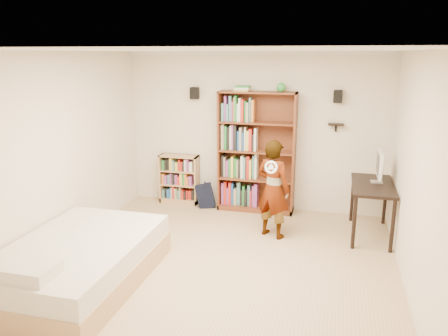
# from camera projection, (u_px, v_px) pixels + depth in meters

# --- Properties ---
(ground) EXTENTS (4.50, 5.00, 0.01)m
(ground) POSITION_uv_depth(u_px,v_px,m) (217.00, 270.00, 5.53)
(ground) COLOR tan
(ground) RESTS_ON ground
(room_shell) EXTENTS (4.52, 5.02, 2.71)m
(room_shell) POSITION_uv_depth(u_px,v_px,m) (216.00, 133.00, 5.08)
(room_shell) COLOR beige
(room_shell) RESTS_ON ground
(crown_molding) EXTENTS (4.50, 5.00, 0.06)m
(crown_molding) POSITION_uv_depth(u_px,v_px,m) (215.00, 53.00, 4.85)
(crown_molding) COLOR silver
(crown_molding) RESTS_ON room_shell
(speaker_left) EXTENTS (0.14, 0.12, 0.20)m
(speaker_left) POSITION_uv_depth(u_px,v_px,m) (195.00, 93.00, 7.52)
(speaker_left) COLOR black
(speaker_left) RESTS_ON room_shell
(speaker_right) EXTENTS (0.14, 0.12, 0.20)m
(speaker_right) POSITION_uv_depth(u_px,v_px,m) (338.00, 96.00, 6.94)
(speaker_right) COLOR black
(speaker_right) RESTS_ON room_shell
(wall_shelf) EXTENTS (0.25, 0.16, 0.02)m
(wall_shelf) POSITION_uv_depth(u_px,v_px,m) (336.00, 124.00, 7.07)
(wall_shelf) COLOR black
(wall_shelf) RESTS_ON room_shell
(tall_bookshelf) EXTENTS (1.30, 0.38, 2.06)m
(tall_bookshelf) POSITION_uv_depth(u_px,v_px,m) (257.00, 153.00, 7.42)
(tall_bookshelf) COLOR brown
(tall_bookshelf) RESTS_ON ground
(low_bookshelf) EXTENTS (0.71, 0.27, 0.89)m
(low_bookshelf) POSITION_uv_depth(u_px,v_px,m) (179.00, 179.00, 7.96)
(low_bookshelf) COLOR tan
(low_bookshelf) RESTS_ON ground
(computer_desk) EXTENTS (0.59, 1.18, 0.81)m
(computer_desk) POSITION_uv_depth(u_px,v_px,m) (371.00, 210.00, 6.50)
(computer_desk) COLOR black
(computer_desk) RESTS_ON ground
(imac) EXTENTS (0.15, 0.48, 0.47)m
(imac) POSITION_uv_depth(u_px,v_px,m) (378.00, 167.00, 6.42)
(imac) COLOR white
(imac) RESTS_ON computer_desk
(daybed) EXTENTS (1.45, 2.23, 0.66)m
(daybed) POSITION_uv_depth(u_px,v_px,m) (78.00, 257.00, 5.15)
(daybed) COLOR silver
(daybed) RESTS_ON ground
(person) EXTENTS (0.63, 0.54, 1.47)m
(person) POSITION_uv_depth(u_px,v_px,m) (273.00, 189.00, 6.40)
(person) COLOR black
(person) RESTS_ON ground
(wii_wheel) EXTENTS (0.18, 0.07, 0.19)m
(wii_wheel) POSITION_uv_depth(u_px,v_px,m) (271.00, 167.00, 6.04)
(wii_wheel) COLOR white
(wii_wheel) RESTS_ON person
(navy_bag) EXTENTS (0.37, 0.29, 0.44)m
(navy_bag) POSITION_uv_depth(u_px,v_px,m) (205.00, 195.00, 7.75)
(navy_bag) COLOR black
(navy_bag) RESTS_ON ground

